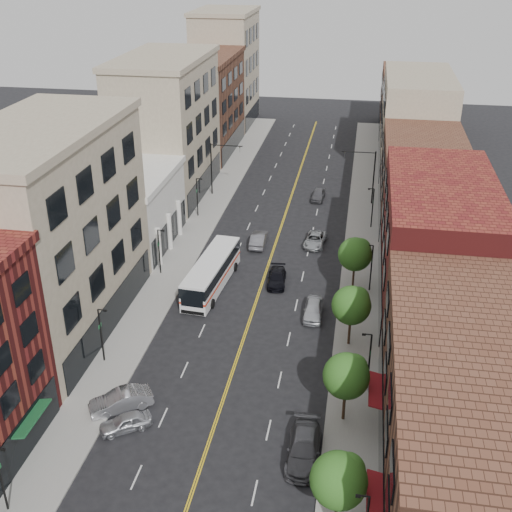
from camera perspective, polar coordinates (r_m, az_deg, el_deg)
The scene contains 35 objects.
ground at distance 47.64m, azimuth -4.22°, elevation -16.20°, with size 220.00×220.00×0.00m, color black.
sidewalk_left at distance 78.38m, azimuth -5.37°, elevation 2.12°, with size 4.00×110.00×0.15m, color gray.
sidewalk_right at distance 75.99m, azimuth 9.38°, elevation 1.06°, with size 4.00×110.00×0.15m, color gray.
bldg_l_tanoffice at distance 58.49m, azimuth -17.87°, elevation 1.71°, with size 10.00×22.00×18.00m, color gray.
bldg_l_white at distance 75.42m, azimuth -11.43°, elevation 3.94°, with size 10.00×14.00×8.00m, color silver.
bldg_l_far_a at distance 89.02m, azimuth -7.92°, elevation 11.10°, with size 10.00×20.00×18.00m, color gray.
bldg_l_far_b at distance 108.03m, azimuth -4.73°, elevation 13.15°, with size 10.00×20.00×15.00m, color brown.
bldg_l_far_c at distance 124.67m, azimuth -2.70°, elevation 16.17°, with size 10.00×16.00×20.00m, color gray.
bldg_r_near at distance 44.14m, azimuth 18.16°, elevation -13.22°, with size 10.00×26.00×10.00m, color brown.
bldg_r_mid at distance 64.00m, azimuth 15.81°, elevation 1.21°, with size 10.00×22.00×12.00m, color maroon.
bldg_r_far_a at distance 83.78m, azimuth 14.59°, elevation 6.64°, with size 10.00×20.00×10.00m, color brown.
bldg_r_far_b at distance 103.28m, azimuth 14.01°, elevation 11.56°, with size 10.00×22.00×14.00m, color gray.
bldg_r_far_c at distance 123.04m, azimuth 13.45°, elevation 13.22°, with size 10.00×18.00×11.00m, color brown.
tree_r_0 at distance 39.62m, azimuth 7.50°, elevation -19.02°, with size 3.40×3.40×5.59m.
tree_r_1 at distance 47.20m, azimuth 8.14°, elevation -10.39°, with size 3.40×3.40×5.59m.
tree_r_2 at distance 55.55m, azimuth 8.57°, elevation -4.25°, with size 3.40×3.40×5.59m.
tree_r_3 at distance 64.38m, azimuth 8.88°, elevation 0.24°, with size 3.40×3.40×5.59m.
lamp_l_0 at distance 43.94m, azimuth -21.74°, elevation -17.66°, with size 0.81×0.55×5.05m.
lamp_l_1 at distance 54.90m, azimuth -13.59°, elevation -6.59°, with size 0.81×0.55×5.05m.
lamp_l_2 at distance 67.89m, azimuth -8.57°, elevation 0.62°, with size 0.81×0.55×5.05m.
lamp_l_3 at distance 81.95m, azimuth -5.22°, elevation 5.44°, with size 0.81×0.55×5.05m.
lamp_r_1 at distance 51.10m, azimuth 10.01°, elevation -8.94°, with size 0.81×0.55×5.05m.
lamp_r_2 at distance 64.85m, azimuth 10.19°, elevation -0.80°, with size 0.81×0.55×5.05m.
lamp_r_3 at distance 79.45m, azimuth 10.30°, elevation 4.42°, with size 0.81×0.55×5.05m.
signal_mast_left at distance 88.54m, azimuth -3.54°, elevation 8.27°, with size 4.49×0.18×7.20m.
signal_mast_right at distance 86.38m, azimuth 9.97°, elevation 7.44°, with size 4.49×0.18×7.20m.
city_bus at distance 65.31m, azimuth -3.97°, elevation -1.38°, with size 3.63×12.19×3.09m.
car_angle_a at distance 49.05m, azimuth -11.53°, elevation -14.28°, with size 1.52×3.79×1.29m, color #B5B7BD.
car_angle_b at distance 50.80m, azimuth -11.93°, elevation -12.47°, with size 1.66×4.77×1.57m, color #ACAEB4.
car_parked_mid at distance 46.02m, azimuth 4.28°, elevation -16.70°, with size 2.26×5.56×1.61m, color #46464B.
car_parked_far at distance 60.95m, azimuth 5.12°, elevation -4.74°, with size 1.79×4.46×1.52m, color silver.
car_lane_behind at distance 74.53m, azimuth 0.24°, elevation 1.51°, with size 1.64×4.71×1.55m, color #55555B.
car_lane_a at distance 66.35m, azimuth 1.86°, elevation -1.96°, with size 1.83×4.51×1.31m, color black.
car_lane_b at distance 74.98m, azimuth 5.27°, elevation 1.45°, with size 2.20×4.76×1.32m, color #A4A8AC.
car_lane_c at distance 88.39m, azimuth 5.55°, elevation 5.44°, with size 1.65×4.11×1.40m, color #4F4E53.
Camera 1 is at (9.19, -33.85, 32.24)m, focal length 45.00 mm.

